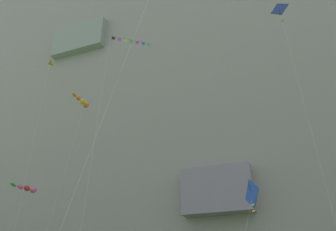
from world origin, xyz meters
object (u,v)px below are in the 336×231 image
(kite_windsock_low_right, at_px, (27,188))
(kite_diamond_far_right, at_px, (280,13))
(kite_windsock_mid_left, at_px, (82,102))
(kite_banner_high_left, at_px, (127,56))
(kite_diamond_far_left, at_px, (252,196))
(kite_delta_high_center, at_px, (44,81))

(kite_windsock_low_right, distance_m, kite_diamond_far_right, 42.24)
(kite_windsock_low_right, distance_m, kite_windsock_mid_left, 15.39)
(kite_windsock_low_right, height_order, kite_diamond_far_right, kite_diamond_far_right)
(kite_windsock_mid_left, distance_m, kite_banner_high_left, 11.23)
(kite_windsock_mid_left, relative_size, kite_diamond_far_left, 2.59)
(kite_windsock_mid_left, xyz_separation_m, kite_banner_high_left, (9.60, -5.76, 0.85))
(kite_banner_high_left, height_order, kite_diamond_far_left, kite_banner_high_left)
(kite_windsock_mid_left, bearing_deg, kite_windsock_low_right, 156.89)
(kite_diamond_far_right, bearing_deg, kite_delta_high_center, -174.67)
(kite_banner_high_left, relative_size, kite_diamond_far_left, 2.88)
(kite_delta_high_center, xyz_separation_m, kite_diamond_far_right, (32.99, 3.08, 4.26))
(kite_windsock_low_right, xyz_separation_m, kite_windsock_mid_left, (11.11, -4.74, 9.54))
(kite_banner_high_left, xyz_separation_m, kite_diamond_far_right, (17.48, 7.27, 7.38))
(kite_delta_high_center, height_order, kite_diamond_far_left, kite_delta_high_center)
(kite_windsock_low_right, bearing_deg, kite_banner_high_left, -26.89)
(kite_delta_high_center, relative_size, kite_windsock_mid_left, 1.25)
(kite_windsock_low_right, height_order, kite_delta_high_center, kite_delta_high_center)
(kite_diamond_far_left, bearing_deg, kite_banner_high_left, 178.18)
(kite_banner_high_left, distance_m, kite_diamond_far_left, 21.07)
(kite_windsock_low_right, relative_size, kite_diamond_far_right, 0.46)
(kite_banner_high_left, distance_m, kite_diamond_far_right, 20.32)
(kite_windsock_mid_left, bearing_deg, kite_delta_high_center, -165.13)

